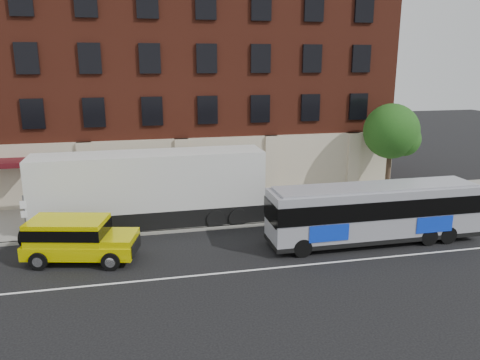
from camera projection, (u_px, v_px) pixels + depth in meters
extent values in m
plane|color=black|center=(211.00, 279.00, 19.83)|extent=(120.00, 120.00, 0.00)
cube|color=gray|center=(188.00, 213.00, 28.32)|extent=(60.00, 6.00, 0.15)
cube|color=gray|center=(194.00, 230.00, 25.49)|extent=(60.00, 0.25, 0.15)
cube|color=white|center=(210.00, 274.00, 20.30)|extent=(60.00, 0.12, 0.01)
cube|color=maroon|center=(173.00, 80.00, 34.02)|extent=(30.00, 10.00, 15.00)
cube|color=#BEB197|center=(182.00, 169.00, 30.51)|extent=(30.00, 0.35, 4.00)
cube|color=#BEB197|center=(86.00, 174.00, 29.15)|extent=(0.90, 0.55, 4.00)
cube|color=#BEB197|center=(182.00, 169.00, 30.41)|extent=(0.90, 0.55, 4.00)
cube|color=#BEB197|center=(271.00, 165.00, 31.67)|extent=(0.90, 0.55, 4.00)
cube|color=#BEB197|center=(353.00, 161.00, 32.93)|extent=(0.90, 0.55, 4.00)
cube|color=black|center=(33.00, 114.00, 27.80)|extent=(1.30, 0.20, 1.80)
cube|color=black|center=(94.00, 112.00, 28.53)|extent=(1.30, 0.20, 1.80)
cube|color=black|center=(152.00, 111.00, 29.27)|extent=(1.30, 0.20, 1.80)
cube|color=black|center=(207.00, 110.00, 30.00)|extent=(1.30, 0.20, 1.80)
cube|color=black|center=(260.00, 109.00, 30.74)|extent=(1.30, 0.20, 1.80)
cube|color=black|center=(310.00, 108.00, 31.47)|extent=(1.30, 0.20, 1.80)
cube|color=black|center=(358.00, 107.00, 32.21)|extent=(1.30, 0.20, 1.80)
cube|color=black|center=(27.00, 58.00, 27.00)|extent=(1.30, 0.20, 1.80)
cube|color=black|center=(90.00, 58.00, 27.74)|extent=(1.30, 0.20, 1.80)
cube|color=black|center=(150.00, 58.00, 28.47)|extent=(1.30, 0.20, 1.80)
cube|color=black|center=(207.00, 58.00, 29.21)|extent=(1.30, 0.20, 1.80)
cube|color=black|center=(261.00, 59.00, 29.94)|extent=(1.30, 0.20, 1.80)
cube|color=black|center=(312.00, 59.00, 30.68)|extent=(1.30, 0.20, 1.80)
cube|color=black|center=(361.00, 59.00, 31.41)|extent=(1.30, 0.20, 1.80)
cube|color=black|center=(85.00, 1.00, 26.95)|extent=(1.30, 0.20, 1.80)
cube|color=black|center=(147.00, 3.00, 27.68)|extent=(1.30, 0.20, 1.80)
cube|color=black|center=(206.00, 4.00, 28.42)|extent=(1.30, 0.20, 1.80)
cube|color=black|center=(261.00, 6.00, 29.15)|extent=(1.30, 0.20, 1.80)
cube|color=black|center=(314.00, 7.00, 29.89)|extent=(1.30, 0.20, 1.80)
cube|color=black|center=(364.00, 8.00, 30.62)|extent=(1.30, 0.20, 1.80)
cube|color=black|center=(9.00, 184.00, 28.33)|extent=(2.60, 0.15, 2.80)
cube|color=black|center=(111.00, 179.00, 29.59)|extent=(2.60, 0.15, 2.80)
cube|color=black|center=(205.00, 174.00, 30.85)|extent=(2.60, 0.15, 2.80)
cube|color=black|center=(292.00, 170.00, 32.12)|extent=(2.60, 0.15, 2.80)
cylinder|color=gray|center=(25.00, 219.00, 23.60)|extent=(0.07, 0.07, 2.50)
cube|color=white|center=(23.00, 205.00, 23.26)|extent=(0.30, 0.03, 0.40)
cube|color=white|center=(24.00, 214.00, 23.38)|extent=(0.30, 0.03, 0.35)
cylinder|color=#36281B|center=(388.00, 174.00, 31.24)|extent=(0.32, 0.32, 3.00)
sphere|color=#184714|center=(391.00, 131.00, 30.53)|extent=(3.60, 3.60, 3.60)
sphere|color=#184714|center=(404.00, 139.00, 30.42)|extent=(2.20, 2.20, 2.20)
sphere|color=#184714|center=(379.00, 137.00, 30.88)|extent=(2.00, 2.00, 2.00)
cube|color=#93949D|center=(374.00, 212.00, 23.57)|extent=(10.84, 2.26, 2.57)
cube|color=black|center=(372.00, 234.00, 23.87)|extent=(10.89, 2.31, 0.23)
cube|color=#93949D|center=(376.00, 187.00, 23.24)|extent=(10.30, 1.99, 0.11)
cube|color=black|center=(375.00, 204.00, 23.47)|extent=(10.92, 2.34, 0.90)
cube|color=#0D33CE|center=(329.00, 233.00, 21.99)|extent=(1.99, 0.04, 0.81)
cube|color=#0D33CE|center=(409.00, 210.00, 25.36)|extent=(1.99, 0.04, 0.81)
cylinder|color=black|center=(302.00, 248.00, 22.02)|extent=(0.90, 0.27, 0.90)
cylinder|color=black|center=(289.00, 233.00, 23.95)|extent=(0.90, 0.27, 0.90)
cylinder|color=black|center=(429.00, 237.00, 23.43)|extent=(0.90, 0.27, 0.90)
cylinder|color=black|center=(406.00, 223.00, 25.36)|extent=(0.90, 0.27, 0.90)
cylinder|color=black|center=(448.00, 235.00, 23.65)|extent=(0.90, 0.27, 0.90)
cylinder|color=black|center=(424.00, 222.00, 25.58)|extent=(0.90, 0.27, 0.90)
cube|color=#CEC700|center=(82.00, 247.00, 21.56)|extent=(5.31, 3.15, 0.62)
cube|color=#CEC700|center=(68.00, 230.00, 21.36)|extent=(3.79, 2.76, 1.04)
cube|color=black|center=(68.00, 229.00, 21.35)|extent=(3.84, 2.81, 0.52)
cube|color=#CEC700|center=(118.00, 238.00, 21.42)|extent=(1.96, 2.27, 0.31)
cube|color=black|center=(136.00, 246.00, 21.52)|extent=(0.44, 1.63, 0.57)
cylinder|color=black|center=(24.00, 237.00, 21.48)|extent=(0.40, 0.82, 0.79)
cylinder|color=black|center=(111.00, 261.00, 20.62)|extent=(0.87, 0.47, 0.83)
cylinder|color=silver|center=(111.00, 261.00, 20.62)|extent=(0.51, 0.41, 0.46)
cylinder|color=black|center=(123.00, 244.00, 22.59)|extent=(0.87, 0.47, 0.83)
cylinder|color=silver|center=(123.00, 244.00, 22.59)|extent=(0.51, 0.41, 0.46)
cylinder|color=black|center=(39.00, 261.00, 20.66)|extent=(0.87, 0.47, 0.83)
cylinder|color=silver|center=(39.00, 261.00, 20.66)|extent=(0.51, 0.41, 0.46)
cylinder|color=black|center=(57.00, 244.00, 22.63)|extent=(0.87, 0.47, 0.83)
cylinder|color=silver|center=(57.00, 244.00, 22.63)|extent=(0.51, 0.41, 0.46)
cube|color=black|center=(152.00, 216.00, 26.22)|extent=(12.52, 2.61, 1.15)
cube|color=silver|center=(150.00, 180.00, 25.71)|extent=(12.52, 2.65, 3.02)
cylinder|color=black|center=(61.00, 230.00, 24.08)|extent=(1.04, 0.30, 1.04)
cylinder|color=black|center=(66.00, 216.00, 26.34)|extent=(1.04, 0.30, 1.04)
cylinder|color=black|center=(86.00, 229.00, 24.36)|extent=(1.04, 0.30, 1.04)
cylinder|color=black|center=(90.00, 214.00, 26.62)|extent=(1.04, 0.30, 1.04)
cylinder|color=black|center=(216.00, 219.00, 25.86)|extent=(1.04, 0.30, 1.04)
cylinder|color=black|center=(209.00, 206.00, 28.12)|extent=(1.04, 0.30, 1.04)
cylinder|color=black|center=(238.00, 217.00, 26.13)|extent=(1.04, 0.30, 1.04)
cylinder|color=black|center=(229.00, 205.00, 28.39)|extent=(1.04, 0.30, 1.04)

